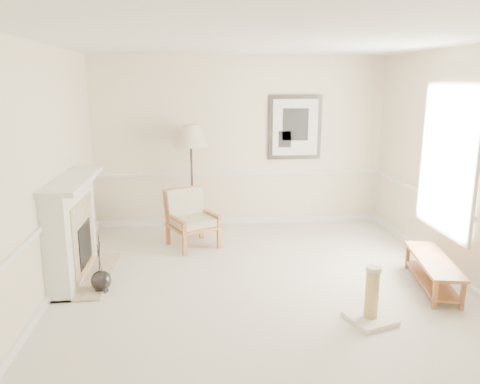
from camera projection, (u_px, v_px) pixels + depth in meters
name	position (u px, v px, depth m)	size (l,w,h in m)	color
ground	(261.00, 289.00, 5.72)	(5.50, 5.50, 0.00)	silver
room	(274.00, 136.00, 5.37)	(5.04, 5.54, 2.92)	beige
fireplace	(73.00, 230.00, 5.93)	(0.64, 1.64, 1.31)	white
floor_vase	(101.00, 281.00, 5.62)	(0.24, 0.24, 0.71)	black
armchair	(190.00, 215.00, 7.17)	(0.90, 0.92, 0.87)	#9C5E32
floor_lamp	(191.00, 139.00, 7.60)	(0.57, 0.57, 1.79)	black
bench	(433.00, 268.00, 5.72)	(0.62, 1.34, 0.37)	#9C5E32
scratching_post	(371.00, 304.00, 4.90)	(0.55, 0.55, 0.62)	silver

